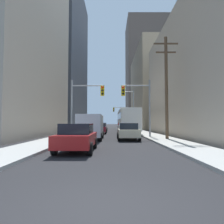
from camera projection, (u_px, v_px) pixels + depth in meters
name	position (u px, v px, depth m)	size (l,w,h in m)	color
ground_plane	(105.00, 214.00, 3.42)	(400.00, 400.00, 0.00)	black
sidewalk_left	(95.00, 128.00, 53.38)	(2.64, 160.00, 0.15)	#9E9E99
sidewalk_right	(130.00, 128.00, 53.34)	(2.64, 160.00, 0.15)	#9E9E99
city_bus	(128.00, 120.00, 29.54)	(2.67, 11.53, 3.40)	silver
cargo_van_silver	(92.00, 126.00, 18.28)	(2.16, 5.22, 2.26)	#B7BABF
sedan_red	(78.00, 137.00, 10.91)	(1.95, 4.22, 1.52)	maroon
sedan_beige	(129.00, 131.00, 18.09)	(1.95, 4.20, 1.52)	#C6B793
sedan_maroon	(101.00, 128.00, 28.12)	(1.95, 4.23, 1.52)	maroon
sedan_grey	(103.00, 127.00, 36.40)	(1.95, 4.20, 1.52)	slate
traffic_signal_near_left	(87.00, 99.00, 20.57)	(3.46, 0.44, 6.00)	gray
traffic_signal_near_right	(138.00, 99.00, 20.54)	(3.02, 0.44, 6.00)	gray
traffic_signal_far_right	(122.00, 113.00, 50.57)	(3.73, 0.44, 6.00)	gray
utility_pole_right	(167.00, 85.00, 17.81)	(2.20, 0.28, 9.32)	brown
street_lamp_right	(132.00, 107.00, 36.89)	(2.32, 0.32, 7.50)	gray
building_left_mid_office	(38.00, 58.00, 50.08)	(22.06, 24.37, 35.44)	#4C515B
building_right_mid_block	(170.00, 91.00, 52.51)	(17.63, 25.12, 20.02)	tan
building_right_far_highrise	(147.00, 74.00, 92.84)	(18.22, 18.71, 48.62)	#66564C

